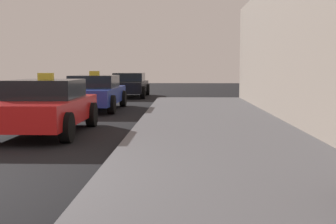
% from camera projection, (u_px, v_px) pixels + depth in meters
% --- Properties ---
extents(sidewalk, '(4.00, 32.00, 0.15)m').
position_uv_depth(sidewalk, '(250.00, 188.00, 5.60)').
color(sidewalk, '#5B5B60').
rests_on(sidewalk, ground_plane).
extents(car_red, '(1.95, 4.07, 1.43)m').
position_uv_depth(car_red, '(45.00, 106.00, 10.75)').
color(car_red, red).
rests_on(car_red, ground_plane).
extents(car_blue, '(2.01, 4.59, 1.43)m').
position_uv_depth(car_blue, '(94.00, 92.00, 16.73)').
color(car_blue, '#233899').
rests_on(car_blue, ground_plane).
extents(car_black, '(1.95, 4.51, 1.27)m').
position_uv_depth(car_black, '(129.00, 85.00, 24.16)').
color(car_black, black).
rests_on(car_black, ground_plane).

